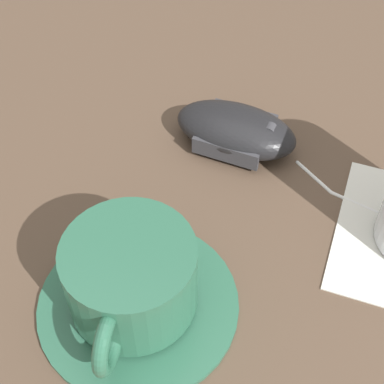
{
  "coord_description": "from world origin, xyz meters",
  "views": [
    {
      "loc": [
        0.02,
        0.29,
        0.37
      ],
      "look_at": [
        0.1,
        0.01,
        0.03
      ],
      "focal_mm": 55.0,
      "sensor_mm": 36.0,
      "label": 1
    }
  ],
  "objects": [
    {
      "name": "ground_plane",
      "position": [
        0.0,
        0.0,
        0.0
      ],
      "size": [
        3.0,
        3.0,
        0.0
      ],
      "primitive_type": "plane",
      "color": "brown"
    },
    {
      "name": "saucer",
      "position": [
        0.11,
        0.1,
        0.0
      ],
      "size": [
        0.14,
        0.14,
        0.01
      ],
      "primitive_type": "cylinder",
      "color": "#2D664C",
      "rests_on": "ground"
    },
    {
      "name": "coffee_cup",
      "position": [
        0.12,
        0.1,
        0.04
      ],
      "size": [
        0.09,
        0.12,
        0.06
      ],
      "color": "#2D664C",
      "rests_on": "saucer"
    },
    {
      "name": "computer_mouse",
      "position": [
        0.08,
        -0.08,
        0.02
      ],
      "size": [
        0.11,
        0.07,
        0.04
      ],
      "color": "black",
      "rests_on": "ground"
    }
  ]
}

